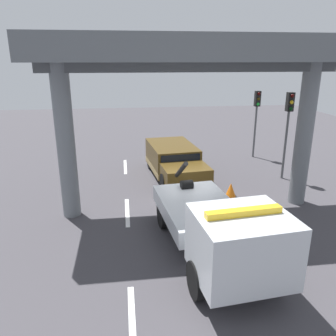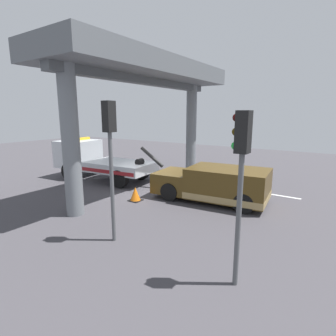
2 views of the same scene
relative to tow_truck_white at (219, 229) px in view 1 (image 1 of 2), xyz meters
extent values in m
cube|color=#423F44|center=(-4.00, -0.08, -1.25)|extent=(60.00, 40.00, 0.10)
cube|color=silver|center=(-10.00, -2.61, -1.20)|extent=(2.60, 0.16, 0.01)
cube|color=silver|center=(-4.00, -2.61, -1.20)|extent=(2.60, 0.16, 0.01)
cube|color=silver|center=(2.00, -2.61, -1.20)|extent=(2.60, 0.16, 0.01)
cube|color=silver|center=(-1.92, -0.20, -0.28)|extent=(4.06, 2.78, 0.55)
cube|color=silver|center=(1.39, 0.14, 0.27)|extent=(2.27, 2.50, 1.65)
cube|color=black|center=(2.00, 0.20, 0.64)|extent=(0.29, 2.20, 0.66)
cube|color=maroon|center=(-2.04, 1.00, -0.36)|extent=(3.63, 0.39, 0.20)
cylinder|color=black|center=(-4.10, -0.42, 0.46)|extent=(1.42, 0.32, 1.07)
cylinder|color=black|center=(-3.30, -0.34, 0.12)|extent=(0.40, 0.48, 0.36)
cube|color=yellow|center=(1.39, 0.14, 1.18)|extent=(0.43, 1.93, 0.16)
cylinder|color=black|center=(1.09, 1.16, -0.70)|extent=(1.03, 0.42, 1.00)
cylinder|color=black|center=(1.30, -0.91, -0.70)|extent=(1.03, 0.42, 1.00)
cylinder|color=black|center=(-2.79, 0.76, -0.70)|extent=(1.03, 0.42, 1.00)
cylinder|color=black|center=(-2.58, -1.31, -0.70)|extent=(1.03, 0.42, 1.00)
cube|color=#4C3814|center=(-8.58, -0.15, -0.30)|extent=(3.66, 2.54, 1.35)
cube|color=#4C3814|center=(-6.00, 0.12, -0.50)|extent=(1.93, 2.28, 0.95)
cube|color=black|center=(-6.84, 0.03, 0.00)|extent=(0.26, 1.93, 0.59)
cube|color=#9E8451|center=(-8.58, -0.15, -0.79)|extent=(3.68, 2.56, 0.28)
cylinder|color=black|center=(-6.25, 1.06, -0.78)|extent=(0.86, 0.36, 0.84)
cylinder|color=black|center=(-6.05, -0.85, -0.78)|extent=(0.86, 0.36, 0.84)
cylinder|color=black|center=(-9.62, 0.71, -0.78)|extent=(0.86, 0.36, 0.84)
cylinder|color=black|center=(-9.43, -1.20, -0.78)|extent=(0.86, 0.36, 0.84)
cylinder|color=slate|center=(-4.08, 4.60, 1.68)|extent=(0.68, 0.68, 5.76)
cylinder|color=slate|center=(-4.08, -4.77, 1.68)|extent=(0.68, 0.68, 5.76)
cube|color=#5B5F63|center=(-4.08, -0.08, 5.00)|extent=(3.60, 11.37, 0.89)
cube|color=#4A4E52|center=(-4.08, -0.08, 4.38)|extent=(0.50, 10.97, 0.36)
cylinder|color=#515456|center=(-11.00, 5.36, 0.37)|extent=(0.12, 0.12, 3.14)
cube|color=black|center=(-11.00, 5.36, 2.39)|extent=(0.28, 0.32, 0.90)
sphere|color=#360605|center=(-10.84, 5.36, 2.69)|extent=(0.18, 0.18, 0.18)
sphere|color=#3A2D06|center=(-10.84, 5.36, 2.39)|extent=(0.18, 0.18, 0.18)
sphere|color=green|center=(-10.84, 5.36, 2.09)|extent=(0.18, 0.18, 0.18)
cylinder|color=#515456|center=(-7.00, 5.36, 0.52)|extent=(0.12, 0.12, 3.44)
cube|color=black|center=(-7.00, 5.36, 2.69)|extent=(0.28, 0.32, 0.90)
sphere|color=#360605|center=(-6.84, 5.36, 2.99)|extent=(0.18, 0.18, 0.18)
sphere|color=gold|center=(-6.84, 5.36, 2.69)|extent=(0.18, 0.18, 0.18)
sphere|color=black|center=(-6.84, 5.36, 2.39)|extent=(0.18, 0.18, 0.18)
cone|color=orange|center=(-4.95, 1.97, -0.88)|extent=(0.49, 0.49, 0.65)
cube|color=black|center=(-4.95, 1.97, -1.19)|extent=(0.55, 0.55, 0.03)
camera|label=1|loc=(8.39, -2.63, 4.68)|focal=35.96mm
camera|label=2|loc=(-12.87, 10.95, 2.78)|focal=28.61mm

